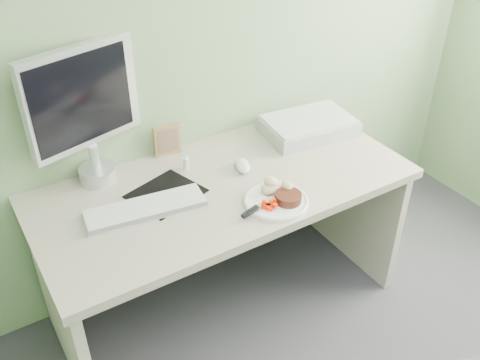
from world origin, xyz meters
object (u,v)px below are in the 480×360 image
plate (276,201)px  scanner (308,126)px  monitor (85,109)px  desk (224,217)px

plate → scanner: scanner is taller
plate → monitor: monitor is taller
plate → monitor: (-0.55, 0.55, 0.32)m
desk → monitor: (-0.44, 0.32, 0.51)m
plate → desk: bearing=115.0°
scanner → monitor: size_ratio=0.74×
desk → scanner: scanner is taller
desk → plate: size_ratio=6.15×
desk → monitor: monitor is taller
plate → scanner: 0.61m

